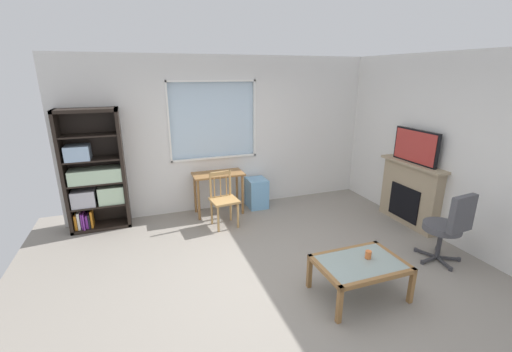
{
  "coord_description": "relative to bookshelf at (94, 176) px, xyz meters",
  "views": [
    {
      "loc": [
        -1.47,
        -3.39,
        2.44
      ],
      "look_at": [
        -0.03,
        0.63,
        1.11
      ],
      "focal_mm": 23.26,
      "sensor_mm": 36.0,
      "label": 1
    }
  ],
  "objects": [
    {
      "name": "office_chair",
      "position": [
        4.41,
        -2.73,
        -0.32
      ],
      "size": [
        0.57,
        0.58,
        1.0
      ],
      "color": "#4C4C51",
      "rests_on": "ground"
    },
    {
      "name": "tv",
      "position": [
        4.84,
        -1.59,
        0.45
      ],
      "size": [
        0.06,
        0.86,
        0.54
      ],
      "color": "black",
      "rests_on": "fireplace"
    },
    {
      "name": "coffee_table",
      "position": [
        2.92,
        -2.91,
        -0.5
      ],
      "size": [
        0.97,
        0.67,
        0.43
      ],
      "color": "#8C9E99",
      "rests_on": "ground"
    },
    {
      "name": "desk_under_window",
      "position": [
        1.98,
        -0.11,
        -0.25
      ],
      "size": [
        0.88,
        0.45,
        0.75
      ],
      "color": "olive",
      "rests_on": "ground"
    },
    {
      "name": "ground",
      "position": [
        2.2,
        -2.17,
        -0.88
      ],
      "size": [
        6.51,
        5.83,
        0.02
      ],
      "primitive_type": "cube",
      "color": "gray"
    },
    {
      "name": "sippy_cup",
      "position": [
        3.04,
        -2.88,
        -0.4
      ],
      "size": [
        0.07,
        0.07,
        0.09
      ],
      "primitive_type": "cylinder",
      "color": "orange",
      "rests_on": "coffee_table"
    },
    {
      "name": "wooden_chair",
      "position": [
        1.93,
        -0.63,
        -0.41
      ],
      "size": [
        0.46,
        0.44,
        0.9
      ],
      "color": "tan",
      "rests_on": "ground"
    },
    {
      "name": "wall_back_with_window",
      "position": [
        2.22,
        0.24,
        0.46
      ],
      "size": [
        5.51,
        0.15,
        2.73
      ],
      "color": "silver",
      "rests_on": "ground"
    },
    {
      "name": "fireplace",
      "position": [
        4.85,
        -1.59,
        -0.34
      ],
      "size": [
        0.26,
        1.22,
        1.06
      ],
      "color": "tan",
      "rests_on": "ground"
    },
    {
      "name": "wall_right",
      "position": [
        5.01,
        -2.17,
        0.5
      ],
      "size": [
        0.12,
        5.03,
        2.73
      ],
      "primitive_type": "cube",
      "color": "silver",
      "rests_on": "ground"
    },
    {
      "name": "bookshelf",
      "position": [
        0.0,
        0.0,
        0.0
      ],
      "size": [
        0.9,
        0.38,
        1.93
      ],
      "color": "black",
      "rests_on": "ground"
    },
    {
      "name": "plastic_drawer_unit",
      "position": [
        2.72,
        -0.06,
        -0.6
      ],
      "size": [
        0.35,
        0.4,
        0.55
      ],
      "primitive_type": "cube",
      "color": "#72ADDB",
      "rests_on": "ground"
    }
  ]
}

